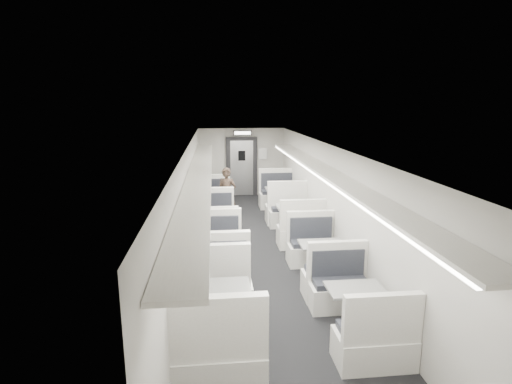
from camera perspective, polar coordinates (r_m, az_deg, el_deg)
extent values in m
cube|color=black|center=(8.78, 0.77, -9.69)|extent=(3.00, 12.00, 0.12)
cube|color=white|center=(8.16, 0.83, 6.91)|extent=(3.00, 12.00, 0.12)
cube|color=#B2AFA7|center=(14.30, -2.09, 4.31)|extent=(3.00, 0.12, 2.40)
cube|color=#B2AFA7|center=(8.34, -9.91, -1.95)|extent=(0.12, 12.00, 2.40)
cube|color=#B2AFA7|center=(8.70, 11.06, -1.40)|extent=(0.12, 12.00, 2.40)
cube|color=white|center=(10.87, -5.97, -3.75)|extent=(1.03, 0.57, 0.44)
cube|color=black|center=(10.83, -6.00, -2.35)|extent=(0.91, 0.46, 0.10)
cube|color=white|center=(10.53, -6.03, -1.15)|extent=(1.03, 0.12, 0.68)
cube|color=white|center=(12.33, -5.99, -1.77)|extent=(1.03, 0.57, 0.44)
cube|color=black|center=(12.24, -6.02, -0.59)|extent=(0.91, 0.46, 0.10)
cube|color=white|center=(12.41, -6.06, 0.97)|extent=(1.03, 0.12, 0.68)
cylinder|color=#ACACAE|center=(11.57, -5.99, -2.14)|extent=(0.10, 0.10, 0.67)
cylinder|color=#ACACAE|center=(11.66, -5.96, -3.66)|extent=(0.35, 0.35, 0.03)
cube|color=gray|center=(11.48, -6.04, -0.34)|extent=(0.85, 0.58, 0.04)
cube|color=white|center=(8.93, -5.91, -7.42)|extent=(1.04, 0.58, 0.44)
cube|color=black|center=(8.87, -5.95, -5.72)|extent=(0.92, 0.46, 0.10)
cube|color=white|center=(8.56, -5.99, -4.36)|extent=(1.04, 0.12, 0.69)
cube|color=white|center=(10.38, -5.95, -4.53)|extent=(1.04, 0.58, 0.44)
cube|color=black|center=(10.28, -5.99, -3.14)|extent=(0.92, 0.46, 0.10)
cube|color=white|center=(10.44, -6.03, -1.23)|extent=(1.04, 0.12, 0.69)
cylinder|color=#ACACAE|center=(9.62, -5.95, -5.20)|extent=(0.10, 0.10, 0.68)
cylinder|color=#ACACAE|center=(9.72, -5.91, -7.01)|extent=(0.35, 0.35, 0.03)
cube|color=gray|center=(9.51, -6.00, -3.04)|extent=(0.86, 0.59, 0.04)
cube|color=white|center=(6.68, -5.81, -14.52)|extent=(1.10, 0.61, 0.47)
cube|color=black|center=(6.59, -5.87, -12.19)|extent=(0.97, 0.49, 0.10)
cube|color=white|center=(6.23, -5.92, -10.57)|extent=(1.10, 0.12, 0.72)
cube|color=white|center=(8.15, -5.89, -9.33)|extent=(1.10, 0.61, 0.47)
cube|color=black|center=(8.02, -5.93, -7.53)|extent=(0.97, 0.49, 0.10)
cube|color=white|center=(8.16, -5.99, -4.87)|extent=(1.10, 0.12, 0.72)
cylinder|color=#ACACAE|center=(7.36, -5.88, -10.79)|extent=(0.10, 0.10, 0.71)
cylinder|color=#ACACAE|center=(7.50, -5.82, -13.18)|extent=(0.37, 0.37, 0.03)
cube|color=gray|center=(7.21, -5.95, -7.88)|extent=(0.91, 0.62, 0.04)
cube|color=white|center=(5.16, -5.68, -23.43)|extent=(1.16, 0.65, 0.49)
cube|color=black|center=(5.01, -5.76, -20.42)|extent=(1.03, 0.51, 0.11)
cube|color=white|center=(4.61, -5.83, -18.82)|extent=(1.16, 0.13, 0.77)
cube|color=white|center=(6.61, -5.81, -14.69)|extent=(1.16, 0.65, 0.49)
cube|color=black|center=(6.45, -5.87, -12.45)|extent=(1.03, 0.51, 0.11)
cube|color=white|center=(6.57, -5.95, -8.86)|extent=(1.16, 0.13, 0.77)
cylinder|color=#ACACAE|center=(5.80, -5.79, -17.40)|extent=(0.11, 0.11, 0.76)
cylinder|color=#ACACAE|center=(5.99, -5.70, -20.40)|extent=(0.39, 0.39, 0.03)
cube|color=gray|center=(5.60, -5.88, -13.67)|extent=(0.96, 0.66, 0.04)
cube|color=white|center=(11.16, 4.37, -3.17)|extent=(1.13, 0.63, 0.48)
cube|color=black|center=(11.11, 4.36, -1.67)|extent=(1.00, 0.50, 0.11)
cube|color=white|center=(10.79, 4.64, -0.37)|extent=(1.13, 0.13, 0.75)
cube|color=white|center=(12.74, 3.03, -1.14)|extent=(1.13, 0.63, 0.48)
cube|color=black|center=(12.64, 3.07, 0.11)|extent=(1.00, 0.50, 0.11)
cube|color=white|center=(12.83, 2.90, 1.75)|extent=(1.13, 0.13, 0.75)
cylinder|color=#ACACAE|center=(11.92, 3.66, -1.50)|extent=(0.11, 0.11, 0.73)
cylinder|color=#ACACAE|center=(12.01, 3.64, -3.12)|extent=(0.38, 0.38, 0.03)
cube|color=gray|center=(11.82, 3.69, 0.43)|extent=(0.94, 0.64, 0.04)
cube|color=white|center=(9.41, 6.41, -6.32)|extent=(1.07, 0.60, 0.46)
cube|color=black|center=(9.36, 6.42, -4.64)|extent=(0.95, 0.48, 0.10)
cube|color=white|center=(9.04, 6.80, -3.27)|extent=(1.07, 0.12, 0.71)
cube|color=white|center=(10.89, 4.64, -3.64)|extent=(1.07, 0.60, 0.46)
cube|color=black|center=(10.79, 4.69, -2.26)|extent=(0.95, 0.48, 0.10)
cube|color=white|center=(10.95, 4.48, -0.39)|extent=(1.07, 0.12, 0.71)
cylinder|color=#ACACAE|center=(10.11, 5.47, -4.22)|extent=(0.10, 0.10, 0.70)
cylinder|color=#ACACAE|center=(10.21, 5.43, -6.02)|extent=(0.36, 0.36, 0.03)
cube|color=gray|center=(10.01, 5.52, -2.09)|extent=(0.89, 0.61, 0.04)
cube|color=white|center=(7.17, 10.81, -12.92)|extent=(0.99, 0.55, 0.42)
cube|color=black|center=(7.09, 10.83, -10.94)|extent=(0.88, 0.44, 0.09)
cube|color=white|center=(6.78, 11.49, -9.52)|extent=(0.99, 0.11, 0.66)
cube|color=white|center=(8.46, 7.95, -8.72)|extent=(0.99, 0.55, 0.42)
cube|color=black|center=(8.34, 8.05, -7.14)|extent=(0.88, 0.44, 0.09)
cube|color=white|center=(8.46, 7.73, -4.83)|extent=(0.99, 0.11, 0.66)
cylinder|color=#ACACAE|center=(7.76, 9.28, -9.89)|extent=(0.09, 0.09, 0.65)
cylinder|color=#ACACAE|center=(7.88, 9.20, -11.96)|extent=(0.34, 0.34, 0.03)
cube|color=gray|center=(7.63, 9.38, -7.38)|extent=(0.83, 0.56, 0.04)
cube|color=white|center=(5.68, 16.41, -20.63)|extent=(0.98, 0.55, 0.42)
cube|color=black|center=(5.57, 16.47, -18.29)|extent=(0.87, 0.43, 0.09)
cube|color=white|center=(5.25, 17.63, -16.89)|extent=(0.98, 0.11, 0.65)
cube|color=white|center=(6.85, 11.74, -14.26)|extent=(0.98, 0.55, 0.42)
cube|color=black|center=(6.71, 11.91, -12.43)|extent=(0.87, 0.43, 0.09)
cube|color=white|center=(6.80, 11.43, -9.53)|extent=(0.98, 0.11, 0.65)
cylinder|color=#ACACAE|center=(6.20, 13.87, -16.27)|extent=(0.09, 0.09, 0.64)
cylinder|color=#ACACAE|center=(6.35, 13.72, -18.69)|extent=(0.33, 0.33, 0.03)
cube|color=gray|center=(6.03, 14.05, -13.31)|extent=(0.81, 0.55, 0.04)
imported|color=black|center=(11.18, -4.22, -0.38)|extent=(0.65, 0.55, 1.52)
cube|color=black|center=(11.63, -8.52, 2.99)|extent=(0.02, 1.18, 0.84)
cube|color=black|center=(9.47, -9.05, 0.76)|extent=(0.02, 1.18, 0.84)
cube|color=black|center=(7.33, -9.88, -2.77)|extent=(0.02, 1.18, 0.84)
cube|color=black|center=(5.25, -11.41, -9.14)|extent=(0.02, 1.18, 0.84)
cube|color=white|center=(7.88, -8.06, 2.62)|extent=(0.46, 10.40, 0.05)
cube|color=white|center=(7.89, -6.60, 2.29)|extent=(0.05, 10.20, 0.04)
cube|color=white|center=(8.19, 9.87, 2.93)|extent=(0.46, 10.40, 0.05)
cube|color=white|center=(8.14, 8.50, 2.57)|extent=(0.05, 10.20, 0.04)
cube|color=black|center=(14.21, -2.06, 3.64)|extent=(1.10, 0.10, 2.10)
cube|color=#ACACAE|center=(14.19, -2.05, 3.42)|extent=(0.80, 0.05, 1.95)
cube|color=black|center=(14.08, -2.05, 5.20)|extent=(0.25, 0.02, 0.35)
cube|color=black|center=(13.58, -1.95, 8.45)|extent=(0.62, 0.10, 0.16)
cube|color=white|center=(13.52, -1.93, 8.43)|extent=(0.54, 0.02, 0.10)
cube|color=silver|center=(14.20, 0.97, 5.47)|extent=(0.32, 0.02, 0.40)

